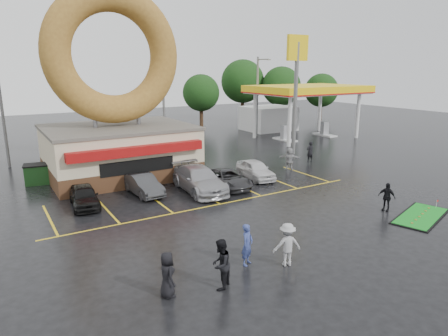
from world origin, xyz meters
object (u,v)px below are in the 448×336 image
gas_station (290,103)px  person_blue (247,244)px  donut_shop (117,115)px  car_silver (199,179)px  dumpster (39,174)px  putting_green (421,216)px  streetlight_mid (164,100)px  car_white (255,169)px  streetlight_right (258,95)px  streetlight_left (2,108)px  car_dgrey (143,185)px  car_black (84,196)px  car_grey (227,178)px  person_cameraman (387,197)px  shell_sign (296,73)px

gas_station → person_blue: bearing=-133.0°
donut_shop → car_silver: 8.24m
donut_shop → person_blue: (0.16, -16.52, -3.59)m
dumpster → putting_green: dumpster is taller
streetlight_mid → car_white: 14.63m
car_silver → car_white: (4.92, 0.62, -0.12)m
streetlight_right → dumpster: size_ratio=5.00×
streetlight_left → car_dgrey: 14.70m
donut_shop → streetlight_right: (19.00, 8.95, 0.32)m
car_silver → dumpster: car_silver is taller
car_black → car_dgrey: bearing=12.1°
car_black → car_silver: size_ratio=0.67×
streetlight_left → car_grey: bearing=-48.6°
person_blue → putting_green: bearing=-32.3°
dumpster → car_black: bearing=-66.5°
gas_station → car_white: size_ratio=3.47×
car_black → dumpster: 6.70m
dumpster → person_cameraman: bearing=-35.5°
donut_shop → putting_green: size_ratio=2.85×
person_cameraman → car_black: bearing=-140.6°
streetlight_right → car_silver: (-15.86, -15.62, -3.99)m
shell_sign → streetlight_left: 24.46m
dumpster → streetlight_right: bearing=28.3°
car_grey → car_dgrey: bearing=167.2°
putting_green → car_white: bearing=106.3°
donut_shop → putting_green: 20.82m
car_silver → person_cameraman: 11.31m
shell_sign → car_grey: size_ratio=2.46×
car_black → car_grey: size_ratio=0.85×
person_blue → streetlight_mid: bearing=44.4°
shell_sign → dumpster: bearing=175.7°
streetlight_mid → car_dgrey: size_ratio=2.31×
donut_shop → shell_sign: 16.29m
donut_shop → car_grey: bearing=-52.9°
person_cameraman → putting_green: (0.86, -1.60, -0.78)m
streetlight_left → car_dgrey: (6.78, -12.37, -4.14)m
donut_shop → car_grey: size_ratio=3.14×
car_black → car_white: car_white is taller
car_grey → streetlight_right: bearing=50.6°
dumpster → car_silver: bearing=-30.6°
gas_station → car_dgrey: (-23.22, -13.39, -3.06)m
streetlight_right → car_silver: size_ratio=1.65×
shell_sign → car_dgrey: shell_sign is taller
car_white → gas_station: bearing=50.4°
gas_station → dumpster: gas_station is taller
car_white → car_dgrey: bearing=-177.1°
car_white → streetlight_right: bearing=61.1°
car_black → car_silver: bearing=-1.0°
car_black → streetlight_mid: bearing=57.3°
car_black → car_white: size_ratio=0.93×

